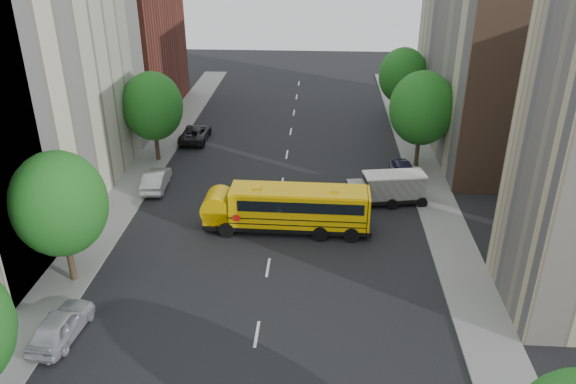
# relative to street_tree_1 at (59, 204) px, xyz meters

# --- Properties ---
(ground) EXTENTS (120.00, 120.00, 0.00)m
(ground) POSITION_rel_street_tree_1_xyz_m (11.00, 4.00, -4.95)
(ground) COLOR black
(ground) RESTS_ON ground
(sidewalk_left) EXTENTS (3.00, 80.00, 0.12)m
(sidewalk_left) POSITION_rel_street_tree_1_xyz_m (-0.50, 9.00, -4.89)
(sidewalk_left) COLOR slate
(sidewalk_left) RESTS_ON ground
(sidewalk_right) EXTENTS (3.00, 80.00, 0.12)m
(sidewalk_right) POSITION_rel_street_tree_1_xyz_m (22.50, 9.00, -4.89)
(sidewalk_right) COLOR slate
(sidewalk_right) RESTS_ON ground
(lane_markings) EXTENTS (0.15, 64.00, 0.01)m
(lane_markings) POSITION_rel_street_tree_1_xyz_m (11.00, 14.00, -4.95)
(lane_markings) COLOR silver
(lane_markings) RESTS_ON ground
(building_left_cream) EXTENTS (10.00, 26.00, 20.00)m
(building_left_cream) POSITION_rel_street_tree_1_xyz_m (-7.00, 10.00, 5.05)
(building_left_cream) COLOR beige
(building_left_cream) RESTS_ON ground
(building_left_redbrick) EXTENTS (10.00, 15.00, 13.00)m
(building_left_redbrick) POSITION_rel_street_tree_1_xyz_m (-7.00, 32.00, 1.55)
(building_left_redbrick) COLOR maroon
(building_left_redbrick) RESTS_ON ground
(building_right_far) EXTENTS (10.00, 22.00, 18.00)m
(building_right_far) POSITION_rel_street_tree_1_xyz_m (29.00, 24.00, 4.05)
(building_right_far) COLOR #B7AE8E
(building_right_far) RESTS_ON ground
(building_right_sidewall) EXTENTS (10.10, 0.30, 18.00)m
(building_right_sidewall) POSITION_rel_street_tree_1_xyz_m (29.00, 13.00, 4.05)
(building_right_sidewall) COLOR brown
(building_right_sidewall) RESTS_ON ground
(street_tree_1) EXTENTS (5.12, 5.12, 7.90)m
(street_tree_1) POSITION_rel_street_tree_1_xyz_m (0.00, 0.00, 0.00)
(street_tree_1) COLOR #38281C
(street_tree_1) RESTS_ON ground
(street_tree_2) EXTENTS (4.99, 4.99, 7.71)m
(street_tree_2) POSITION_rel_street_tree_1_xyz_m (0.00, 18.00, -0.12)
(street_tree_2) COLOR #38281C
(street_tree_2) RESTS_ON ground
(street_tree_4) EXTENTS (5.25, 5.25, 8.10)m
(street_tree_4) POSITION_rel_street_tree_1_xyz_m (22.00, 18.00, 0.12)
(street_tree_4) COLOR #38281C
(street_tree_4) RESTS_ON ground
(street_tree_5) EXTENTS (4.86, 4.86, 7.51)m
(street_tree_5) POSITION_rel_street_tree_1_xyz_m (22.00, 30.00, -0.25)
(street_tree_5) COLOR #38281C
(street_tree_5) RESTS_ON ground
(school_bus) EXTENTS (11.10, 2.92, 3.12)m
(school_bus) POSITION_rel_street_tree_1_xyz_m (11.79, 6.62, -3.21)
(school_bus) COLOR black
(school_bus) RESTS_ON ground
(safari_truck) EXTENTS (5.71, 2.86, 2.34)m
(safari_truck) POSITION_rel_street_tree_1_xyz_m (18.87, 10.97, -3.71)
(safari_truck) COLOR black
(safari_truck) RESTS_ON ground
(parked_car_0) EXTENTS (2.15, 4.53, 1.50)m
(parked_car_0) POSITION_rel_street_tree_1_xyz_m (1.40, -4.78, -4.20)
(parked_car_0) COLOR #B6B4BB
(parked_car_0) RESTS_ON ground
(parked_car_1) EXTENTS (1.84, 4.55, 1.47)m
(parked_car_1) POSITION_rel_street_tree_1_xyz_m (1.40, 12.46, -4.22)
(parked_car_1) COLOR beige
(parked_car_1) RESTS_ON ground
(parked_car_2) EXTENTS (2.38, 5.14, 1.43)m
(parked_car_2) POSITION_rel_street_tree_1_xyz_m (2.20, 22.99, -4.24)
(parked_car_2) COLOR black
(parked_car_2) RESTS_ON ground
(parked_car_4) EXTENTS (2.19, 4.59, 1.51)m
(parked_car_4) POSITION_rel_street_tree_1_xyz_m (20.60, 14.88, -4.19)
(parked_car_4) COLOR #352F53
(parked_car_4) RESTS_ON ground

